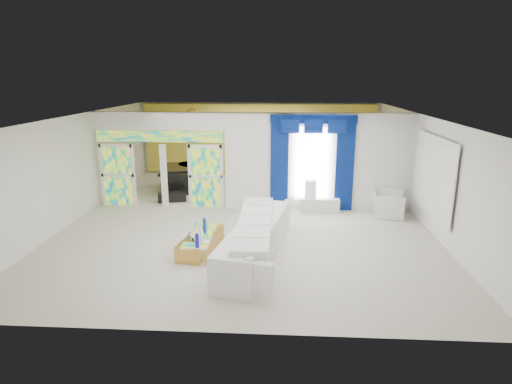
# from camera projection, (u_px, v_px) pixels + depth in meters

# --- Properties ---
(floor) EXTENTS (12.00, 12.00, 0.00)m
(floor) POSITION_uv_depth(u_px,v_px,m) (248.00, 217.00, 12.80)
(floor) COLOR #B7AF9E
(floor) RESTS_ON ground
(dividing_wall) EXTENTS (5.70, 0.18, 3.00)m
(dividing_wall) POSITION_uv_depth(u_px,v_px,m) (320.00, 162.00, 13.25)
(dividing_wall) COLOR white
(dividing_wall) RESTS_ON ground
(dividing_header) EXTENTS (4.30, 0.18, 0.55)m
(dividing_header) POSITION_uv_depth(u_px,v_px,m) (158.00, 121.00, 13.22)
(dividing_header) COLOR white
(dividing_header) RESTS_ON dividing_wall
(stained_panel_left) EXTENTS (0.95, 0.04, 2.00)m
(stained_panel_left) POSITION_uv_depth(u_px,v_px,m) (118.00, 175.00, 13.75)
(stained_panel_left) COLOR #994C3F
(stained_panel_left) RESTS_ON ground
(stained_panel_right) EXTENTS (0.95, 0.04, 2.00)m
(stained_panel_right) POSITION_uv_depth(u_px,v_px,m) (206.00, 176.00, 13.59)
(stained_panel_right) COLOR #994C3F
(stained_panel_right) RESTS_ON ground
(stained_transom) EXTENTS (4.00, 0.05, 0.35)m
(stained_transom) POSITION_uv_depth(u_px,v_px,m) (159.00, 136.00, 13.34)
(stained_transom) COLOR #994C3F
(stained_transom) RESTS_ON dividing_header
(window_pane) EXTENTS (1.00, 0.02, 2.30)m
(window_pane) POSITION_uv_depth(u_px,v_px,m) (312.00, 164.00, 13.18)
(window_pane) COLOR white
(window_pane) RESTS_ON dividing_wall
(blue_drape_left) EXTENTS (0.55, 0.10, 2.80)m
(blue_drape_left) POSITION_uv_depth(u_px,v_px,m) (279.00, 165.00, 13.22)
(blue_drape_left) COLOR #04134B
(blue_drape_left) RESTS_ON ground
(blue_drape_right) EXTENTS (0.55, 0.10, 2.80)m
(blue_drape_right) POSITION_uv_depth(u_px,v_px,m) (345.00, 166.00, 13.11)
(blue_drape_right) COLOR #04134B
(blue_drape_right) RESTS_ON ground
(blue_pelmet) EXTENTS (2.60, 0.12, 0.25)m
(blue_pelmet) POSITION_uv_depth(u_px,v_px,m) (314.00, 119.00, 12.80)
(blue_pelmet) COLOR #04134B
(blue_pelmet) RESTS_ON dividing_wall
(wall_mirror) EXTENTS (0.04, 2.70, 1.90)m
(wall_mirror) POSITION_uv_depth(u_px,v_px,m) (434.00, 176.00, 11.15)
(wall_mirror) COLOR white
(wall_mirror) RESTS_ON ground
(gold_curtains) EXTENTS (9.70, 0.12, 2.90)m
(gold_curtains) POSITION_uv_depth(u_px,v_px,m) (259.00, 139.00, 18.10)
(gold_curtains) COLOR gold
(gold_curtains) RESTS_ON ground
(white_sofa) EXTENTS (1.62, 4.19, 0.78)m
(white_sofa) POSITION_uv_depth(u_px,v_px,m) (256.00, 241.00, 9.90)
(white_sofa) COLOR silver
(white_sofa) RESTS_ON ground
(coffee_table) EXTENTS (0.90, 1.83, 0.39)m
(coffee_table) POSITION_uv_depth(u_px,v_px,m) (201.00, 242.00, 10.32)
(coffee_table) COLOR #C38F3D
(coffee_table) RESTS_ON ground
(console_table) EXTENTS (1.21, 0.39, 0.40)m
(console_table) POSITION_uv_depth(u_px,v_px,m) (320.00, 204.00, 13.35)
(console_table) COLOR silver
(console_table) RESTS_ON ground
(table_lamp) EXTENTS (0.36, 0.36, 0.58)m
(table_lamp) POSITION_uv_depth(u_px,v_px,m) (311.00, 189.00, 13.24)
(table_lamp) COLOR white
(table_lamp) RESTS_ON console_table
(armchair) EXTENTS (1.16, 1.27, 0.71)m
(armchair) POSITION_uv_depth(u_px,v_px,m) (387.00, 204.00, 12.91)
(armchair) COLOR silver
(armchair) RESTS_ON ground
(grand_piano) EXTENTS (1.72, 2.01, 0.87)m
(grand_piano) POSITION_uv_depth(u_px,v_px,m) (182.00, 178.00, 15.83)
(grand_piano) COLOR black
(grand_piano) RESTS_ON ground
(piano_bench) EXTENTS (0.99, 0.59, 0.31)m
(piano_bench) POSITION_uv_depth(u_px,v_px,m) (172.00, 197.00, 14.36)
(piano_bench) COLOR black
(piano_bench) RESTS_ON ground
(tv_console) EXTENTS (0.66, 0.61, 0.88)m
(tv_console) POSITION_uv_depth(u_px,v_px,m) (119.00, 183.00, 15.02)
(tv_console) COLOR tan
(tv_console) RESTS_ON ground
(chandelier) EXTENTS (0.60, 0.60, 0.60)m
(chandelier) POSITION_uv_depth(u_px,v_px,m) (192.00, 117.00, 15.52)
(chandelier) COLOR gold
(chandelier) RESTS_ON ceiling
(decanters) EXTENTS (0.22, 1.24, 0.21)m
(decanters) POSITION_uv_depth(u_px,v_px,m) (200.00, 232.00, 10.21)
(decanters) COLOR #1B148F
(decanters) RESTS_ON coffee_table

